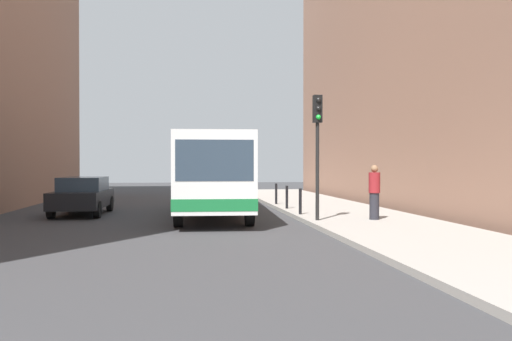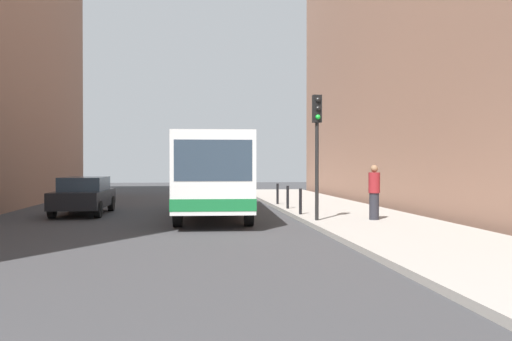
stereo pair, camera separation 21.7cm
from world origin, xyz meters
The scene contains 10 objects.
ground_plane centered at (0.00, 0.00, 0.00)m, with size 80.00×80.00×0.00m, color #38383A.
sidewalk centered at (5.40, 0.00, 0.07)m, with size 4.40×40.00×0.15m, color #9E9991.
building_right centered at (11.50, 4.00, 8.19)m, with size 7.00×32.00×16.37m, color #936B56.
bus centered at (0.36, 2.65, 1.73)m, with size 3.06×11.13×3.00m.
car_beside_bus centered at (-4.74, 3.36, 0.78)m, with size 1.91×4.43×1.48m.
traffic_light centered at (3.55, -1.34, 3.01)m, with size 0.28×0.33×4.10m.
bollard_near centered at (3.45, 0.77, 0.62)m, with size 0.11×0.11×0.95m, color black.
bollard_mid centered at (3.45, 3.30, 0.62)m, with size 0.11×0.11×0.95m, color black.
bollard_far centered at (3.45, 5.83, 0.62)m, with size 0.11×0.11×0.95m, color black.
pedestrian_near_signal centered at (5.48, -1.39, 1.06)m, with size 0.38×0.38×1.81m.
Camera 1 is at (-0.81, -18.15, 1.98)m, focal length 36.98 mm.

